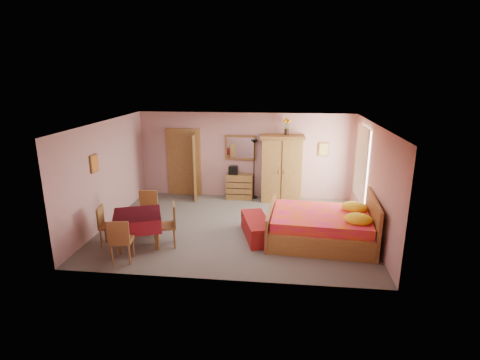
# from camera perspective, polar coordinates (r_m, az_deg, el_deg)

# --- Properties ---
(floor) EXTENTS (6.50, 6.50, 0.00)m
(floor) POSITION_cam_1_polar(r_m,az_deg,el_deg) (9.47, -0.81, -7.19)
(floor) COLOR slate
(floor) RESTS_ON ground
(ceiling) EXTENTS (6.50, 6.50, 0.00)m
(ceiling) POSITION_cam_1_polar(r_m,az_deg,el_deg) (8.78, -0.88, 8.62)
(ceiling) COLOR brown
(ceiling) RESTS_ON wall_back
(wall_back) EXTENTS (6.50, 0.10, 2.60)m
(wall_back) POSITION_cam_1_polar(r_m,az_deg,el_deg) (11.45, 0.75, 3.75)
(wall_back) COLOR tan
(wall_back) RESTS_ON floor
(wall_front) EXTENTS (6.50, 0.10, 2.60)m
(wall_front) POSITION_cam_1_polar(r_m,az_deg,el_deg) (6.69, -3.58, -5.29)
(wall_front) COLOR tan
(wall_front) RESTS_ON floor
(wall_left) EXTENTS (0.10, 5.00, 2.60)m
(wall_left) POSITION_cam_1_polar(r_m,az_deg,el_deg) (9.97, -19.71, 0.95)
(wall_left) COLOR tan
(wall_left) RESTS_ON floor
(wall_right) EXTENTS (0.10, 5.00, 2.60)m
(wall_right) POSITION_cam_1_polar(r_m,az_deg,el_deg) (9.22, 19.63, -0.22)
(wall_right) COLOR tan
(wall_right) RESTS_ON floor
(doorway) EXTENTS (1.06, 0.12, 2.15)m
(doorway) POSITION_cam_1_polar(r_m,az_deg,el_deg) (11.82, -8.49, 2.59)
(doorway) COLOR #9E6B35
(doorway) RESTS_ON floor
(window) EXTENTS (0.08, 1.40, 1.95)m
(window) POSITION_cam_1_polar(r_m,az_deg,el_deg) (10.31, 18.06, 2.43)
(window) COLOR white
(window) RESTS_ON wall_right
(picture_left) EXTENTS (0.04, 0.32, 0.42)m
(picture_left) POSITION_cam_1_polar(r_m,az_deg,el_deg) (9.35, -21.35, 2.37)
(picture_left) COLOR orange
(picture_left) RESTS_ON wall_left
(picture_back) EXTENTS (0.30, 0.04, 0.40)m
(picture_back) POSITION_cam_1_polar(r_m,az_deg,el_deg) (11.38, 12.63, 4.57)
(picture_back) COLOR #D8BF59
(picture_back) RESTS_ON wall_back
(chest_of_drawers) EXTENTS (0.81, 0.41, 0.76)m
(chest_of_drawers) POSITION_cam_1_polar(r_m,az_deg,el_deg) (11.46, -0.05, -0.98)
(chest_of_drawers) COLOR olive
(chest_of_drawers) RESTS_ON floor
(wall_mirror) EXTENTS (0.96, 0.10, 0.76)m
(wall_mirror) POSITION_cam_1_polar(r_m,az_deg,el_deg) (11.38, 0.07, 4.96)
(wall_mirror) COLOR silver
(wall_mirror) RESTS_ON wall_back
(stereo) EXTENTS (0.28, 0.21, 0.25)m
(stereo) POSITION_cam_1_polar(r_m,az_deg,el_deg) (11.34, -1.02, 1.50)
(stereo) COLOR black
(stereo) RESTS_ON chest_of_drawers
(floor_lamp) EXTENTS (0.27, 0.27, 1.82)m
(floor_lamp) POSITION_cam_1_polar(r_m,az_deg,el_deg) (11.38, 2.15, 1.64)
(floor_lamp) COLOR black
(floor_lamp) RESTS_ON floor
(wardrobe) EXTENTS (1.28, 0.67, 2.00)m
(wardrobe) POSITION_cam_1_polar(r_m,az_deg,el_deg) (11.16, 6.35, 1.73)
(wardrobe) COLOR olive
(wardrobe) RESTS_ON floor
(sunflower_vase) EXTENTS (0.20, 0.20, 0.48)m
(sunflower_vase) POSITION_cam_1_polar(r_m,az_deg,el_deg) (11.02, 7.13, 8.10)
(sunflower_vase) COLOR gold
(sunflower_vase) RESTS_ON wardrobe
(bed) EXTENTS (2.50, 2.03, 1.10)m
(bed) POSITION_cam_1_polar(r_m,az_deg,el_deg) (8.73, 12.16, -5.72)
(bed) COLOR #E11660
(bed) RESTS_ON floor
(bench) EXTENTS (0.86, 1.47, 0.46)m
(bench) POSITION_cam_1_polar(r_m,az_deg,el_deg) (8.83, 2.52, -7.32)
(bench) COLOR maroon
(bench) RESTS_ON floor
(dining_table) EXTENTS (1.30, 1.30, 0.74)m
(dining_table) POSITION_cam_1_polar(r_m,az_deg,el_deg) (8.72, -15.26, -7.23)
(dining_table) COLOR maroon
(dining_table) RESTS_ON floor
(chair_south) EXTENTS (0.49, 0.49, 0.94)m
(chair_south) POSITION_cam_1_polar(r_m,az_deg,el_deg) (8.05, -17.58, -8.66)
(chair_south) COLOR #A56937
(chair_south) RESTS_ON floor
(chair_north) EXTENTS (0.48, 0.48, 0.97)m
(chair_north) POSITION_cam_1_polar(r_m,az_deg,el_deg) (9.35, -13.98, -4.77)
(chair_north) COLOR #A77638
(chair_north) RESTS_ON floor
(chair_west) EXTENTS (0.47, 0.47, 0.89)m
(chair_west) POSITION_cam_1_polar(r_m,az_deg,el_deg) (8.90, -19.24, -6.58)
(chair_west) COLOR #9E6335
(chair_west) RESTS_ON floor
(chair_east) EXTENTS (0.56, 0.56, 0.97)m
(chair_east) POSITION_cam_1_polar(r_m,az_deg,el_deg) (8.48, -11.28, -6.78)
(chair_east) COLOR #925F31
(chair_east) RESTS_ON floor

